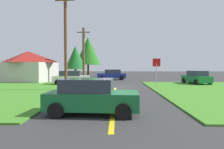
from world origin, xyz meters
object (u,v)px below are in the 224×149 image
Objects in this scene: parked_car_near_building at (71,78)px; car_approaching_junction at (112,75)px; pine_tree_center at (88,51)px; car_behind_on_main_road at (91,97)px; utility_pole_mid at (84,54)px; stop_sign at (156,67)px; utility_pole_near at (66,40)px; barn at (28,66)px; car_on_crossroad at (196,78)px; oak_tree_left at (75,57)px.

car_approaching_junction is (4.50, 8.57, 0.00)m from parked_car_near_building.
car_approaching_junction is at bearing -56.31° from pine_tree_center.
car_behind_on_main_road is 0.58× the size of utility_pole_mid.
stop_sign is 0.34× the size of utility_pole_near.
stop_sign is at bearing -26.67° from parked_car_near_building.
stop_sign is 0.40× the size of utility_pole_mid.
utility_pole_mid is (0.84, 4.00, 2.93)m from parked_car_near_building.
barn reaches higher than parked_car_near_building.
pine_tree_center is (-14.98, 14.67, 4.23)m from car_on_crossroad.
utility_pole_near is at bearing -82.13° from oak_tree_left.
pine_tree_center is at bearing -59.70° from car_approaching_junction.
parked_car_near_building is at bearing -32.61° from barn.
oak_tree_left is at bearing 114.80° from utility_pole_mid.
pine_tree_center is (-1.02, 11.59, 1.29)m from utility_pole_mid.
oak_tree_left is (-1.13, 8.28, 2.68)m from parked_car_near_building.
car_on_crossroad is at bearing -12.45° from utility_pole_mid.
car_on_crossroad is at bearing 140.01° from car_approaching_junction.
pine_tree_center is (0.96, 7.31, 1.54)m from oak_tree_left.
utility_pole_near reaches higher than car_behind_on_main_road.
stop_sign reaches higher than car_on_crossroad.
car_on_crossroad is at bearing -3.26° from parked_car_near_building.
pine_tree_center is at bearing 101.02° from car_behind_on_main_road.
barn reaches higher than car_behind_on_main_road.
parked_car_near_building is (-4.21, 14.77, -0.00)m from car_behind_on_main_road.
utility_pole_mid is at bearing -84.99° from pine_tree_center.
car_behind_on_main_road is 0.96× the size of parked_car_near_building.
barn reaches higher than car_on_crossroad.
stop_sign reaches higher than car_approaching_junction.
utility_pole_mid is at bearing 89.72° from utility_pole_near.
parked_car_near_building is 0.96× the size of car_approaching_junction.
pine_tree_center reaches higher than utility_pole_mid.
parked_car_near_building is 14.84m from car_on_crossroad.
car_approaching_junction is 9.43m from pine_tree_center.
car_approaching_junction is at bearing 75.41° from utility_pole_near.
parked_car_near_building is (-9.27, 3.35, -1.27)m from stop_sign.
car_on_crossroad is (5.54, 4.27, -1.27)m from stop_sign.
stop_sign is at bearing 108.41° from car_approaching_junction.
utility_pole_near reaches higher than car_on_crossroad.
car_approaching_junction is (-4.77, 11.92, -1.27)m from stop_sign.
utility_pole_mid is (-8.43, 7.35, 1.66)m from stop_sign.
car_approaching_junction is 15.18m from utility_pole_near.
utility_pole_near is 14.12m from oak_tree_left.
utility_pole_near is at bearing -87.39° from pine_tree_center.
parked_car_near_building is 16.15m from pine_tree_center.
car_approaching_junction is 0.59× the size of pine_tree_center.
stop_sign is 15.66m from oak_tree_left.
utility_pole_near is at bearing -88.84° from parked_car_near_building.
pine_tree_center is (-0.17, 15.59, 4.22)m from parked_car_near_building.
car_approaching_junction is at bearing 3.03° from oak_tree_left.
car_approaching_junction is 0.86× the size of oak_tree_left.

